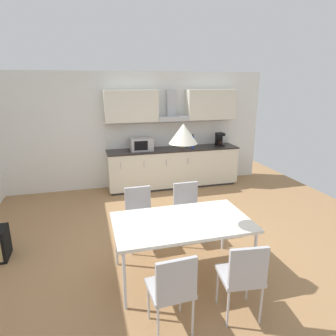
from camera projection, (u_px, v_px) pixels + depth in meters
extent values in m
cube|color=#9E754C|center=(157.00, 246.00, 4.45)|extent=(7.95, 8.26, 0.02)
cube|color=white|center=(128.00, 131.00, 6.69)|extent=(6.36, 0.10, 2.55)
cube|color=#333333|center=(173.00, 185.00, 6.96)|extent=(2.83, 0.54, 0.05)
cube|color=silver|center=(173.00, 167.00, 6.84)|extent=(2.95, 0.59, 0.81)
cube|color=#282321|center=(173.00, 149.00, 6.72)|extent=(2.97, 0.61, 0.03)
cube|color=silver|center=(121.00, 166.00, 6.19)|extent=(0.01, 0.01, 0.14)
cube|color=silver|center=(144.00, 164.00, 6.32)|extent=(0.01, 0.01, 0.14)
cube|color=silver|center=(166.00, 163.00, 6.44)|extent=(0.01, 0.01, 0.14)
cube|color=silver|center=(188.00, 161.00, 6.56)|extent=(0.01, 0.01, 0.14)
cube|color=silver|center=(170.00, 134.00, 6.91)|extent=(2.95, 0.02, 0.55)
cube|color=silver|center=(131.00, 106.00, 6.34)|extent=(1.13, 0.34, 0.66)
cube|color=silver|center=(210.00, 104.00, 6.80)|extent=(1.13, 0.34, 0.66)
cube|color=#B7BABF|center=(172.00, 118.00, 6.63)|extent=(0.68, 0.40, 0.10)
cube|color=#B7BABF|center=(171.00, 104.00, 6.65)|extent=(0.20, 0.16, 0.61)
cube|color=#ADADB2|center=(141.00, 144.00, 6.50)|extent=(0.48, 0.34, 0.28)
cube|color=black|center=(141.00, 146.00, 6.33)|extent=(0.29, 0.01, 0.20)
cube|color=black|center=(220.00, 145.00, 7.00)|extent=(0.18, 0.18, 0.02)
cylinder|color=black|center=(220.00, 142.00, 6.97)|extent=(0.12, 0.12, 0.12)
cube|color=black|center=(219.00, 139.00, 7.02)|extent=(0.16, 0.08, 0.30)
cube|color=black|center=(220.00, 134.00, 6.92)|extent=(0.18, 0.16, 0.06)
cylinder|color=blue|center=(193.00, 142.00, 6.76)|extent=(0.06, 0.06, 0.26)
cylinder|color=black|center=(193.00, 135.00, 6.71)|extent=(0.03, 0.03, 0.06)
cylinder|color=brown|center=(182.00, 144.00, 6.75)|extent=(0.08, 0.08, 0.19)
cylinder|color=black|center=(182.00, 139.00, 6.72)|extent=(0.03, 0.03, 0.04)
cube|color=silver|center=(182.00, 222.00, 3.58)|extent=(1.63, 0.95, 0.04)
cylinder|color=silver|center=(125.00, 281.00, 3.10)|extent=(0.04, 0.04, 0.70)
cylinder|color=silver|center=(254.00, 259.00, 3.49)|extent=(0.04, 0.04, 0.70)
cylinder|color=silver|center=(116.00, 241.00, 3.88)|extent=(0.04, 0.04, 0.70)
cylinder|color=silver|center=(223.00, 227.00, 4.26)|extent=(0.04, 0.04, 0.70)
cube|color=#B2B2B7|center=(240.00, 276.00, 3.03)|extent=(0.44, 0.44, 0.04)
cube|color=#B2B2B7|center=(248.00, 267.00, 2.79)|extent=(0.38, 0.08, 0.40)
cylinder|color=silver|center=(217.00, 286.00, 3.23)|extent=(0.02, 0.02, 0.43)
cylinder|color=silver|center=(247.00, 283.00, 3.28)|extent=(0.02, 0.02, 0.43)
cylinder|color=silver|center=(228.00, 309.00, 2.91)|extent=(0.02, 0.02, 0.43)
cylinder|color=silver|center=(261.00, 305.00, 2.96)|extent=(0.02, 0.02, 0.43)
cube|color=#B2B2B7|center=(170.00, 288.00, 2.84)|extent=(0.42, 0.42, 0.04)
cube|color=#B2B2B7|center=(177.00, 280.00, 2.62)|extent=(0.38, 0.06, 0.40)
cylinder|color=silver|center=(149.00, 301.00, 3.01)|extent=(0.02, 0.02, 0.43)
cylinder|color=silver|center=(180.00, 294.00, 3.11)|extent=(0.02, 0.02, 0.43)
cylinder|color=silver|center=(158.00, 326.00, 2.70)|extent=(0.02, 0.02, 0.43)
cylinder|color=silver|center=(193.00, 317.00, 2.80)|extent=(0.02, 0.02, 0.43)
cube|color=#B2B2B7|center=(189.00, 213.00, 4.47)|extent=(0.40, 0.40, 0.04)
cube|color=#B2B2B7|center=(186.00, 195.00, 4.57)|extent=(0.38, 0.04, 0.40)
cylinder|color=silver|center=(204.00, 231.00, 4.42)|extent=(0.02, 0.02, 0.43)
cylinder|color=silver|center=(182.00, 234.00, 4.33)|extent=(0.02, 0.02, 0.43)
cylinder|color=silver|center=(195.00, 221.00, 4.73)|extent=(0.02, 0.02, 0.43)
cylinder|color=silver|center=(175.00, 224.00, 4.64)|extent=(0.02, 0.02, 0.43)
cube|color=#B2B2B7|center=(141.00, 219.00, 4.28)|extent=(0.41, 0.41, 0.04)
cube|color=#B2B2B7|center=(138.00, 200.00, 4.39)|extent=(0.38, 0.05, 0.40)
cylinder|color=silver|center=(155.00, 237.00, 4.24)|extent=(0.02, 0.02, 0.43)
cylinder|color=silver|center=(132.00, 241.00, 4.14)|extent=(0.02, 0.02, 0.43)
cylinder|color=silver|center=(150.00, 227.00, 4.55)|extent=(0.02, 0.02, 0.43)
cylinder|color=silver|center=(128.00, 230.00, 4.46)|extent=(0.02, 0.02, 0.43)
cone|color=silver|center=(183.00, 134.00, 3.28)|extent=(0.32, 0.32, 0.22)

